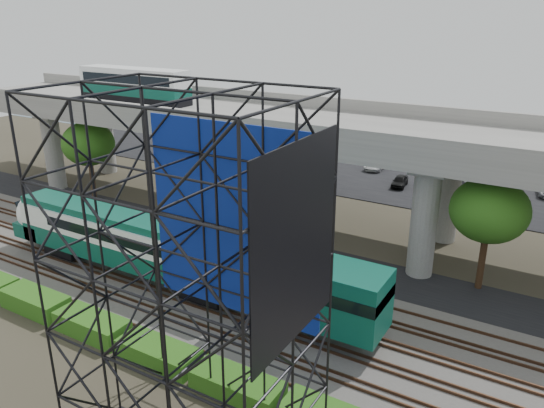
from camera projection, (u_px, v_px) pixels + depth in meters
The scene contains 13 objects.
ground at pixel (195, 318), 31.99m from camera, with size 140.00×140.00×0.00m, color #474233.
ballast_bed at pixel (215, 302), 33.57m from camera, with size 90.00×12.00×0.20m, color slate.
service_road at pixel (281, 253), 40.46m from camera, with size 90.00×5.00×0.08m, color black.
parking_lot at pixel (385, 176), 59.47m from camera, with size 90.00×18.00×0.08m, color black.
harbor_water at pixel (435, 138), 77.27m from camera, with size 140.00×40.00×0.03m, color #466474.
rail_tracks at pixel (215, 299), 33.51m from camera, with size 90.00×9.52×0.16m.
commuter_train at pixel (154, 246), 34.95m from camera, with size 29.30×3.06×4.30m.
overpass at pixel (300, 132), 42.79m from camera, with size 80.00×12.00×12.40m.
scaffold_tower at pixel (189, 293), 19.87m from camera, with size 9.36×6.36×15.00m.
hedge_strip at pixel (159, 352), 27.84m from camera, with size 34.60×1.80×1.20m.
trees at pixel (267, 158), 45.38m from camera, with size 40.94×16.94×7.69m.
suv at pixel (165, 219), 45.21m from camera, with size 2.33×5.04×1.40m, color black.
parked_cars at pixel (402, 174), 58.08m from camera, with size 37.38×9.48×1.23m.
Camera 1 is at (18.09, -21.47, 17.43)m, focal length 35.00 mm.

